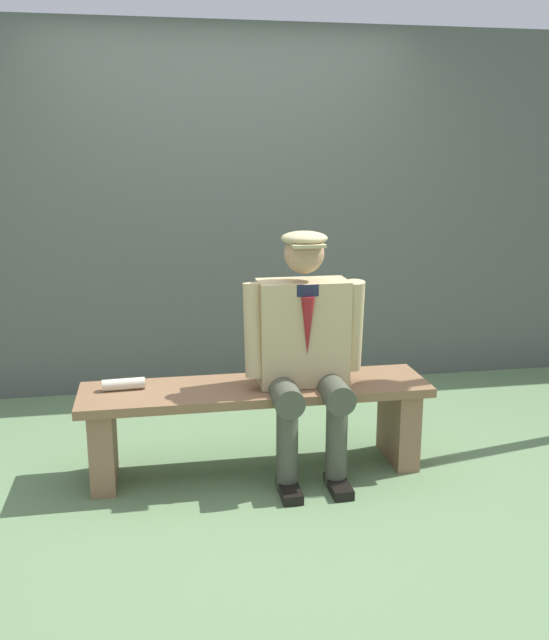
% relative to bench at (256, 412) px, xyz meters
% --- Properties ---
extents(ground_plane, '(30.00, 30.00, 0.00)m').
position_rel_bench_xyz_m(ground_plane, '(0.00, 0.00, -0.33)').
color(ground_plane, '#618156').
extents(bench, '(1.83, 0.44, 0.48)m').
position_rel_bench_xyz_m(bench, '(0.00, 0.00, 0.00)').
color(bench, brown).
rests_on(bench, ground).
extents(seated_man, '(0.64, 0.55, 1.29)m').
position_rel_bench_xyz_m(seated_man, '(-0.25, 0.06, 0.37)').
color(seated_man, tan).
rests_on(seated_man, ground).
extents(rolled_magazine, '(0.22, 0.07, 0.06)m').
position_rel_bench_xyz_m(rolled_magazine, '(0.68, -0.06, 0.18)').
color(rolled_magazine, beige).
rests_on(rolled_magazine, bench).
extents(stadium_wall, '(12.00, 0.24, 2.51)m').
position_rel_bench_xyz_m(stadium_wall, '(0.00, -1.51, 0.92)').
color(stadium_wall, '#525751').
rests_on(stadium_wall, ground).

